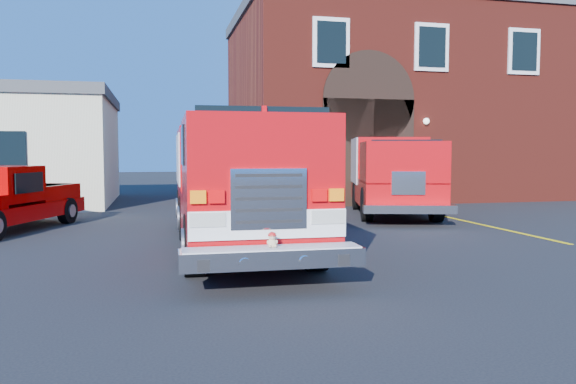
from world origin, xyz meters
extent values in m
plane|color=black|center=(0.00, 0.00, 0.00)|extent=(100.00, 100.00, 0.00)
cube|color=yellow|center=(6.50, 1.00, 0.00)|extent=(0.12, 3.00, 0.01)
cube|color=yellow|center=(6.50, 4.00, 0.00)|extent=(0.12, 3.00, 0.01)
cube|color=yellow|center=(6.50, 7.00, 0.00)|extent=(0.12, 3.00, 0.01)
cube|color=maroon|center=(9.00, 14.00, 4.00)|extent=(15.00, 10.00, 8.00)
cube|color=#44474A|center=(9.00, 14.00, 8.20)|extent=(15.20, 10.20, 0.50)
cube|color=black|center=(5.50, 8.98, 2.00)|extent=(3.60, 0.12, 4.00)
cylinder|color=black|center=(5.50, 8.98, 4.00)|extent=(3.60, 0.12, 3.60)
cube|color=black|center=(4.00, 8.95, 6.00)|extent=(1.40, 0.10, 1.80)
cube|color=black|center=(8.00, 8.95, 6.00)|extent=(1.40, 0.10, 1.80)
cube|color=black|center=(12.00, 8.95, 6.00)|extent=(1.40, 0.10, 1.80)
cube|color=black|center=(-7.00, 8.97, 2.00)|extent=(1.20, 0.10, 1.40)
cylinder|color=black|center=(-1.69, -1.77, 0.51)|extent=(0.34, 1.02, 1.01)
cylinder|color=black|center=(0.33, -1.81, 0.51)|extent=(0.34, 1.02, 1.01)
cube|color=#BE090E|center=(-0.62, 1.16, 0.78)|extent=(2.47, 8.32, 0.83)
cube|color=#BE090E|center=(-0.58, 3.27, 1.84)|extent=(2.38, 4.09, 1.47)
cube|color=#BE090E|center=(-0.68, -1.51, 1.89)|extent=(2.36, 2.99, 1.38)
cube|color=black|center=(-0.70, -2.66, 2.25)|extent=(2.02, 0.11, 0.86)
cube|color=red|center=(-0.68, -1.51, 2.65)|extent=(1.48, 0.34, 0.13)
cube|color=white|center=(-0.71, -3.00, 0.97)|extent=(2.30, 0.10, 0.40)
cube|color=silver|center=(-0.71, -3.01, 1.33)|extent=(1.10, 0.08, 0.86)
cube|color=silver|center=(-0.71, -3.26, 0.53)|extent=(2.59, 0.56, 0.26)
cube|color=#B7B7BF|center=(-1.74, 3.30, 1.84)|extent=(0.10, 3.31, 1.20)
cube|color=#B7B7BF|center=(0.58, 3.25, 1.84)|extent=(0.10, 3.31, 1.20)
sphere|color=beige|center=(-0.71, -3.26, 0.74)|extent=(0.13, 0.13, 0.13)
sphere|color=beige|center=(-0.71, -3.26, 0.83)|extent=(0.11, 0.11, 0.10)
sphere|color=beige|center=(-0.75, -3.25, 0.87)|extent=(0.04, 0.04, 0.04)
sphere|color=beige|center=(-0.67, -3.25, 0.87)|extent=(0.04, 0.04, 0.04)
ellipsoid|color=red|center=(-0.71, -3.26, 0.86)|extent=(0.11, 0.11, 0.06)
cylinder|color=red|center=(-0.71, -3.27, 0.85)|extent=(0.13, 0.13, 0.01)
cube|color=#A80000|center=(-6.05, 4.65, 0.49)|extent=(3.38, 5.26, 0.40)
cube|color=#A80000|center=(-5.56, 6.00, 0.85)|extent=(2.20, 2.34, 0.49)
cylinder|color=black|center=(3.68, 4.42, 0.50)|extent=(0.58, 1.05, 1.00)
cylinder|color=black|center=(5.60, 3.88, 0.50)|extent=(0.58, 1.05, 1.00)
cube|color=#BE090E|center=(5.33, 6.59, 0.77)|extent=(4.15, 7.60, 0.82)
cube|color=#BE090E|center=(5.70, 7.90, 1.81)|extent=(3.41, 4.98, 1.36)
cube|color=#BE090E|center=(4.64, 4.15, 1.72)|extent=(2.77, 2.71, 1.18)
cube|color=#B7B7BF|center=(4.60, 8.21, 1.72)|extent=(1.07, 3.67, 1.54)
cube|color=#B7B7BF|center=(6.80, 7.59, 1.72)|extent=(1.07, 3.67, 1.54)
cube|color=silver|center=(4.28, 2.88, 0.50)|extent=(2.47, 1.06, 0.23)
camera|label=1|loc=(-2.27, -10.85, 1.99)|focal=35.00mm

